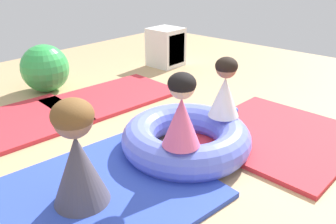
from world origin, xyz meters
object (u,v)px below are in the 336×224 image
at_px(inflatable_cushion, 186,138).
at_px(play_ball_blue, 235,110).
at_px(child_in_pink, 181,111).
at_px(play_ball_red, 246,144).
at_px(storage_cube, 167,47).
at_px(play_ball_yellow, 174,170).
at_px(child_in_white, 225,88).
at_px(adult_seated, 77,154).
at_px(exercise_ball_large, 45,68).

bearing_deg(inflatable_cushion, play_ball_blue, 4.70).
relative_size(child_in_pink, play_ball_red, 6.33).
xyz_separation_m(child_in_pink, play_ball_blue, (1.19, 0.26, -0.46)).
bearing_deg(play_ball_red, storage_cube, 55.99).
distance_m(inflatable_cushion, play_ball_yellow, 0.40).
bearing_deg(play_ball_yellow, child_in_white, 2.90).
distance_m(child_in_pink, play_ball_blue, 1.30).
relative_size(inflatable_cushion, child_in_pink, 1.99).
bearing_deg(storage_cube, play_ball_red, -124.01).
bearing_deg(child_in_white, play_ball_red, 135.21).
bearing_deg(play_ball_blue, storage_cube, 61.86).
xyz_separation_m(inflatable_cushion, adult_seated, (-0.98, 0.08, 0.25)).
bearing_deg(adult_seated, exercise_ball_large, -161.21).
bearing_deg(child_in_white, play_ball_yellow, 45.87).
distance_m(child_in_pink, storage_cube, 2.96).
xyz_separation_m(child_in_white, play_ball_yellow, (-0.68, -0.03, -0.44)).
bearing_deg(inflatable_cushion, exercise_ball_large, 89.03).
distance_m(adult_seated, storage_cube, 3.32).
distance_m(inflatable_cushion, play_ball_red, 0.51).
bearing_deg(play_ball_blue, child_in_white, -159.44).
height_order(adult_seated, storage_cube, adult_seated).
height_order(child_in_pink, play_ball_blue, child_in_pink).
relative_size(child_in_pink, play_ball_yellow, 6.98).
xyz_separation_m(child_in_white, adult_seated, (-1.31, 0.22, -0.13)).
distance_m(child_in_pink, play_ball_red, 0.80).
height_order(child_in_white, play_ball_yellow, child_in_white).
bearing_deg(exercise_ball_large, child_in_white, -82.95).
bearing_deg(inflatable_cushion, storage_cube, 45.16).
xyz_separation_m(adult_seated, exercise_ball_large, (1.02, 2.13, -0.10)).
bearing_deg(play_ball_blue, play_ball_red, -140.91).
distance_m(child_in_white, exercise_ball_large, 2.38).
relative_size(inflatable_cushion, play_ball_blue, 14.94).
bearing_deg(child_in_pink, child_in_white, -68.05).
bearing_deg(exercise_ball_large, child_in_pink, -98.00).
relative_size(child_in_pink, exercise_ball_large, 0.94).
distance_m(play_ball_yellow, storage_cube, 2.98).
xyz_separation_m(inflatable_cushion, play_ball_yellow, (-0.36, -0.17, -0.06)).
height_order(child_in_pink, storage_cube, child_in_pink).
distance_m(play_ball_blue, storage_cube, 2.02).
bearing_deg(play_ball_red, child_in_white, 92.24).
height_order(play_ball_yellow, storage_cube, storage_cube).
bearing_deg(child_in_white, play_ball_blue, -116.47).
height_order(play_ball_yellow, play_ball_red, play_ball_red).
bearing_deg(storage_cube, play_ball_blue, -118.14).
bearing_deg(storage_cube, inflatable_cushion, -134.84).
bearing_deg(inflatable_cushion, child_in_pink, -147.73).
bearing_deg(inflatable_cushion, adult_seated, 175.18).
xyz_separation_m(play_ball_blue, exercise_ball_large, (-0.85, 2.14, 0.21)).
bearing_deg(play_ball_yellow, exercise_ball_large, 80.63).
bearing_deg(child_in_pink, storage_cube, -29.26).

